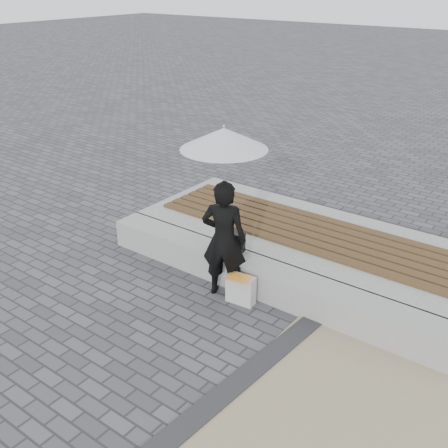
{
  "coord_description": "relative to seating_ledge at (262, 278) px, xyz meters",
  "views": [
    {
      "loc": [
        3.21,
        -3.5,
        3.81
      ],
      "look_at": [
        -0.37,
        1.27,
        1.0
      ],
      "focal_mm": 42.78,
      "sensor_mm": 36.0,
      "label": 1
    }
  ],
  "objects": [
    {
      "name": "ground",
      "position": [
        0.0,
        -1.6,
        -0.2
      ],
      "size": [
        80.0,
        80.0,
        0.0
      ],
      "primitive_type": "plane",
      "color": "#505055",
      "rests_on": "ground"
    },
    {
      "name": "edging_band",
      "position": [
        0.75,
        -2.1,
        -0.18
      ],
      "size": [
        0.61,
        5.2,
        0.04
      ],
      "primitive_type": "cube",
      "rotation": [
        0.0,
        0.0,
        -0.07
      ],
      "color": "#2D2D2F",
      "rests_on": "ground"
    },
    {
      "name": "seating_ledge",
      "position": [
        0.0,
        0.0,
        0.0
      ],
      "size": [
        5.0,
        0.45,
        0.4
      ],
      "primitive_type": "cube",
      "color": "#A7A7A2",
      "rests_on": "ground"
    },
    {
      "name": "timber_platform",
      "position": [
        0.0,
        1.2,
        0.0
      ],
      "size": [
        5.0,
        2.0,
        0.4
      ],
      "primitive_type": "cube",
      "color": "#ACACA7",
      "rests_on": "ground"
    },
    {
      "name": "timber_decking",
      "position": [
        0.0,
        1.2,
        0.22
      ],
      "size": [
        4.6,
        1.2,
        0.04
      ],
      "primitive_type": null,
      "color": "brown",
      "rests_on": "timber_platform"
    },
    {
      "name": "woman",
      "position": [
        -0.37,
        -0.33,
        0.59
      ],
      "size": [
        0.67,
        0.56,
        1.57
      ],
      "primitive_type": "imported",
      "rotation": [
        0.0,
        0.0,
        3.52
      ],
      "color": "black",
      "rests_on": "ground"
    },
    {
      "name": "parasol",
      "position": [
        -0.37,
        -0.33,
        1.89
      ],
      "size": [
        1.03,
        1.03,
        1.32
      ],
      "rotation": [
        0.0,
        0.0,
        -0.09
      ],
      "color": "#B2B2B7",
      "rests_on": "ground"
    },
    {
      "name": "handbag",
      "position": [
        -0.57,
        0.09,
        0.34
      ],
      "size": [
        0.4,
        0.19,
        0.27
      ],
      "primitive_type": "cube",
      "rotation": [
        0.0,
        0.0,
        0.15
      ],
      "color": "black",
      "rests_on": "seating_ledge"
    },
    {
      "name": "canvas_tote",
      "position": [
        -0.06,
        -0.38,
        -0.01
      ],
      "size": [
        0.38,
        0.19,
        0.39
      ],
      "primitive_type": "cube",
      "rotation": [
        0.0,
        0.0,
        0.1
      ],
      "color": "beige",
      "rests_on": "ground"
    },
    {
      "name": "magazine",
      "position": [
        -0.06,
        -0.43,
        0.19
      ],
      "size": [
        0.33,
        0.27,
        0.01
      ],
      "primitive_type": "cube",
      "rotation": [
        0.0,
        0.0,
        0.2
      ],
      "color": "red",
      "rests_on": "canvas_tote"
    }
  ]
}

